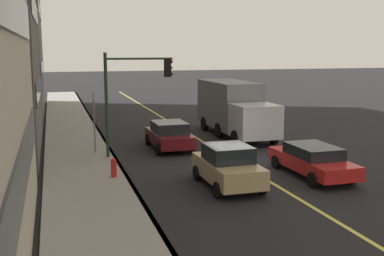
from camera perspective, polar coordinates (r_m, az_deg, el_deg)
The scene contains 11 objects.
ground at distance 22.65m, azimuth 5.41°, elevation -4.10°, with size 200.00×200.00×0.00m, color black.
sidewalk_slab at distance 21.08m, azimuth -12.96°, elevation -5.12°, with size 80.00×3.38×0.15m, color gray.
curb_edge at distance 21.23m, azimuth -8.60°, elevation -4.88°, with size 80.00×0.16×0.15m, color slate.
lane_stripe_center at distance 22.65m, azimuth 5.41°, elevation -4.09°, with size 80.00×0.16×0.01m, color #D8CC4C.
car_tan at distance 18.39m, azimuth 4.38°, elevation -4.64°, with size 3.82×1.94×1.65m.
car_red at distance 20.57m, azimuth 14.39°, elevation -3.73°, with size 4.75×1.96×1.33m.
car_maroon at distance 25.37m, azimuth -2.79°, elevation -0.83°, with size 4.16×2.01×1.49m.
truck_gray at distance 29.39m, azimuth 5.07°, elevation 2.49°, with size 8.09×2.58×3.33m.
traffic_light_mast at distance 22.93m, azimuth -7.15°, elevation 5.01°, with size 0.28×3.37×5.18m.
street_sign_post at distance 24.12m, azimuth -11.80°, elevation 1.09°, with size 0.60×0.08×3.19m.
fire_hydrant at distance 19.53m, azimuth -9.48°, elevation -4.99°, with size 0.24×0.24×0.94m.
Camera 1 is at (-20.39, 8.33, 5.29)m, focal length 43.93 mm.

